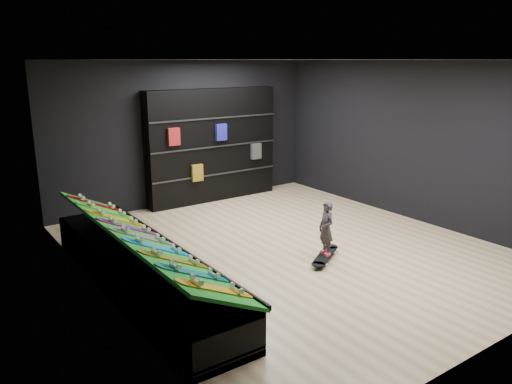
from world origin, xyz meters
TOP-DOWN VIEW (x-y plane):
  - floor at (0.00, 0.00)m, footprint 6.00×7.00m
  - ceiling at (0.00, 0.00)m, footprint 6.00×7.00m
  - wall_back at (0.00, 3.50)m, footprint 6.00×0.02m
  - wall_front at (0.00, -3.50)m, footprint 6.00×0.02m
  - wall_left at (-3.00, 0.00)m, footprint 0.02×7.00m
  - wall_right at (3.00, 0.00)m, footprint 0.02×7.00m
  - display_rack at (-2.55, 0.00)m, footprint 0.90×4.50m
  - turf_ramp at (-2.50, 0.00)m, footprint 0.92×4.50m
  - back_shelving at (0.54, 3.32)m, footprint 3.02×0.35m
  - floor_skateboard at (0.18, -0.69)m, footprint 0.95×0.71m
  - child at (0.18, -0.69)m, footprint 0.17×0.21m
  - display_board_0 at (-2.49, -1.90)m, footprint 0.93×0.22m
  - display_board_1 at (-2.49, -1.42)m, footprint 0.93×0.22m
  - display_board_2 at (-2.49, -0.95)m, footprint 0.93×0.22m
  - display_board_3 at (-2.49, -0.48)m, footprint 0.93×0.22m
  - display_board_4 at (-2.49, 0.00)m, footprint 0.93×0.22m
  - display_board_5 at (-2.49, 0.48)m, footprint 0.93×0.22m
  - display_board_6 at (-2.49, 0.95)m, footprint 0.93×0.22m
  - display_board_7 at (-2.49, 1.42)m, footprint 0.93×0.22m
  - display_board_8 at (-2.49, 1.90)m, footprint 0.93×0.22m

SIDE VIEW (x-z plane):
  - floor at x=0.00m, z-range -0.01..0.01m
  - floor_skateboard at x=0.18m, z-range 0.00..0.09m
  - display_rack at x=-2.55m, z-range 0.00..0.50m
  - child at x=0.18m, z-range 0.09..0.60m
  - turf_ramp at x=-2.50m, z-range 0.48..0.94m
  - display_board_0 at x=-2.49m, z-range 0.49..0.99m
  - display_board_1 at x=-2.49m, z-range 0.49..0.99m
  - display_board_2 at x=-2.49m, z-range 0.49..0.99m
  - display_board_3 at x=-2.49m, z-range 0.49..0.99m
  - display_board_4 at x=-2.49m, z-range 0.49..0.99m
  - display_board_5 at x=-2.49m, z-range 0.49..0.99m
  - display_board_6 at x=-2.49m, z-range 0.49..0.99m
  - display_board_7 at x=-2.49m, z-range 0.49..0.99m
  - display_board_8 at x=-2.49m, z-range 0.49..0.99m
  - back_shelving at x=0.54m, z-range 0.00..2.42m
  - wall_back at x=0.00m, z-range 0.00..3.00m
  - wall_front at x=0.00m, z-range 0.00..3.00m
  - wall_left at x=-3.00m, z-range 0.00..3.00m
  - wall_right at x=3.00m, z-range 0.00..3.00m
  - ceiling at x=0.00m, z-range 3.00..3.00m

